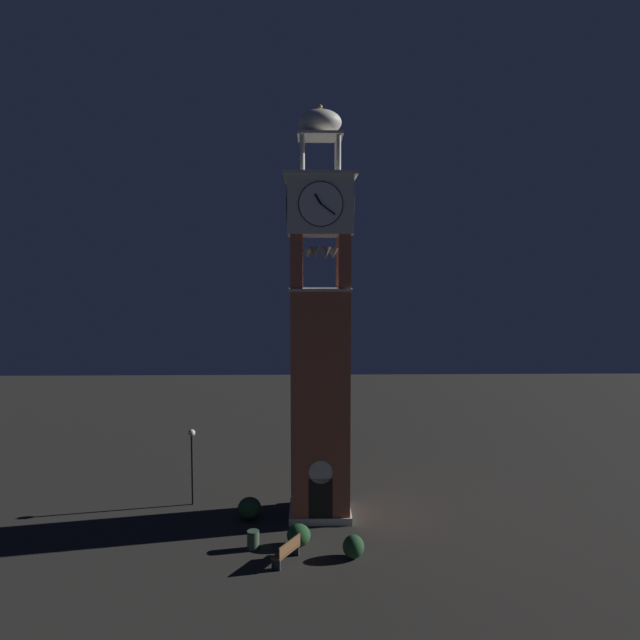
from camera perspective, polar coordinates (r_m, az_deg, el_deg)
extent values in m
plane|color=#2A2925|center=(30.95, 0.00, -17.85)|extent=(80.00, 80.00, 0.00)
cube|color=#AD5B42|center=(29.30, 0.00, -7.93)|extent=(2.76, 2.76, 10.92)
cube|color=silver|center=(30.88, 0.00, -17.55)|extent=(2.96, 2.96, 0.35)
cube|color=black|center=(29.22, 0.06, -16.81)|extent=(1.10, 0.04, 2.20)
cylinder|color=silver|center=(28.74, 0.06, -14.21)|extent=(1.10, 0.04, 1.10)
cube|color=#AD5B42|center=(27.51, -2.25, 5.42)|extent=(0.56, 0.56, 2.58)
cube|color=#AD5B42|center=(27.56, 2.35, 5.42)|extent=(0.56, 0.56, 2.58)
cube|color=#AD5B42|center=(29.71, -2.18, 5.35)|extent=(0.56, 0.56, 2.58)
cube|color=#AD5B42|center=(29.75, 2.08, 5.35)|extent=(0.56, 0.56, 2.58)
cube|color=silver|center=(28.62, 0.00, 2.93)|extent=(2.92, 2.92, 0.12)
cone|color=#4C4C51|center=(28.74, 1.22, 6.32)|extent=(0.57, 0.57, 0.49)
cone|color=#4C4C51|center=(29.19, 0.52, 6.29)|extent=(0.46, 0.46, 0.39)
cone|color=#4C4C51|center=(29.19, -0.52, 6.29)|extent=(0.47, 0.47, 0.49)
cone|color=#4C4C51|center=(28.74, -1.23, 6.32)|extent=(0.59, 0.59, 0.36)
cone|color=#4C4C51|center=(28.07, -0.59, 6.36)|extent=(0.43, 0.43, 0.55)
cone|color=#4C4C51|center=(28.05, 0.51, 6.36)|extent=(0.56, 0.56, 0.55)
cube|color=silver|center=(28.77, 0.00, 10.59)|extent=(3.00, 3.00, 2.64)
cylinder|color=white|center=(27.26, 0.07, 10.92)|extent=(2.00, 0.05, 2.00)
torus|color=black|center=(27.26, 0.07, 10.92)|extent=(2.02, 0.06, 2.02)
cube|color=black|center=(27.22, -0.20, 11.39)|extent=(0.33, 0.03, 0.48)
cube|color=black|center=(27.18, 0.77, 10.44)|extent=(0.68, 0.03, 0.52)
cylinder|color=white|center=(30.28, -0.06, 10.29)|extent=(2.00, 0.05, 2.00)
torus|color=black|center=(30.28, -0.06, 10.29)|extent=(2.02, 0.06, 2.02)
cube|color=black|center=(30.36, -0.31, 10.68)|extent=(0.33, 0.03, 0.48)
cube|color=black|center=(30.33, 0.55, 9.83)|extent=(0.68, 0.03, 0.52)
cylinder|color=white|center=(28.78, -3.08, 10.58)|extent=(0.05, 2.00, 2.00)
torus|color=black|center=(28.78, -3.08, 10.58)|extent=(0.06, 2.02, 2.02)
cube|color=black|center=(28.68, -3.21, 11.04)|extent=(0.03, 0.33, 0.48)
cube|color=black|center=(29.07, -3.18, 10.05)|extent=(0.03, 0.68, 0.52)
cylinder|color=white|center=(28.84, 3.07, 10.57)|extent=(0.05, 2.00, 2.00)
torus|color=black|center=(28.84, 3.07, 10.57)|extent=(0.06, 2.02, 2.02)
cube|color=black|center=(28.74, 3.21, 11.02)|extent=(0.03, 0.33, 0.48)
cube|color=black|center=(29.14, 3.14, 10.04)|extent=(0.03, 0.68, 0.52)
cube|color=silver|center=(28.95, 0.00, 13.34)|extent=(3.36, 3.36, 0.16)
cylinder|color=silver|center=(28.29, -1.70, 15.49)|extent=(0.22, 0.22, 1.73)
cylinder|color=silver|center=(28.33, 1.77, 15.47)|extent=(0.22, 0.22, 1.73)
cylinder|color=silver|center=(29.91, -1.67, 14.89)|extent=(0.22, 0.22, 1.73)
cylinder|color=silver|center=(29.95, 1.60, 14.87)|extent=(0.22, 0.22, 1.73)
cube|color=silver|center=(29.29, 0.00, 16.95)|extent=(2.09, 2.09, 0.12)
ellipsoid|color=silver|center=(29.44, 0.00, 18.18)|extent=(2.01, 2.01, 1.17)
sphere|color=#B79338|center=(29.61, 0.00, 19.50)|extent=(0.24, 0.24, 0.24)
cube|color=brown|center=(26.29, -3.26, -21.02)|extent=(1.18, 1.61, 0.06)
cube|color=brown|center=(26.08, -2.88, -20.56)|extent=(0.84, 1.41, 0.44)
cube|color=#2D2D33|center=(25.85, -4.17, -22.09)|extent=(0.38, 0.27, 0.42)
cube|color=#2D2D33|center=(26.95, -2.39, -20.92)|extent=(0.38, 0.27, 0.42)
cylinder|color=black|center=(32.10, -11.99, -13.76)|extent=(0.12, 0.12, 3.53)
sphere|color=#F9EFCC|center=(31.54, -12.04, -10.40)|extent=(0.36, 0.36, 0.36)
cylinder|color=#38513D|center=(27.48, -6.34, -19.98)|extent=(0.52, 0.52, 0.80)
ellipsoid|color=#234C28|center=(30.42, -6.69, -17.25)|extent=(1.12, 1.12, 1.02)
ellipsoid|color=#234C28|center=(27.57, -2.04, -19.69)|extent=(1.02, 1.02, 0.96)
ellipsoid|color=#234C28|center=(26.61, 3.18, -20.62)|extent=(0.89, 0.89, 0.96)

